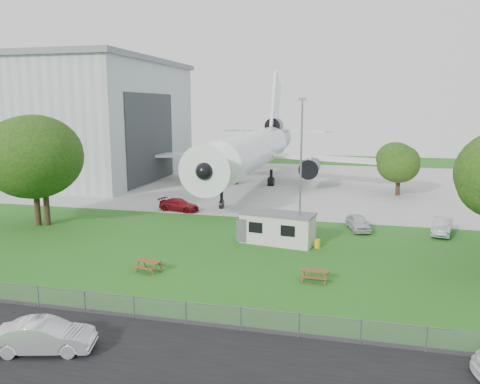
% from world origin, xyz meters
% --- Properties ---
extents(ground, '(160.00, 160.00, 0.00)m').
position_xyz_m(ground, '(0.00, 0.00, 0.00)').
color(ground, '#2B741C').
extents(asphalt_strip, '(120.00, 8.00, 0.02)m').
position_xyz_m(asphalt_strip, '(0.00, -13.00, 0.01)').
color(asphalt_strip, black).
rests_on(asphalt_strip, ground).
extents(concrete_apron, '(120.00, 46.00, 0.03)m').
position_xyz_m(concrete_apron, '(0.00, 38.00, 0.01)').
color(concrete_apron, '#B7B7B2').
rests_on(concrete_apron, ground).
extents(hangar, '(43.00, 31.00, 18.55)m').
position_xyz_m(hangar, '(-37.97, 36.00, 9.41)').
color(hangar, '#B2B7BC').
rests_on(hangar, ground).
extents(airliner, '(46.36, 47.73, 17.69)m').
position_xyz_m(airliner, '(-2.00, 35.86, 5.27)').
color(airliner, white).
rests_on(airliner, ground).
extents(site_cabin, '(6.93, 3.70, 2.62)m').
position_xyz_m(site_cabin, '(6.32, 6.62, 1.31)').
color(site_cabin, beige).
rests_on(site_cabin, ground).
extents(picnic_west, '(2.15, 1.94, 0.76)m').
position_xyz_m(picnic_west, '(-1.40, -2.35, 0.00)').
color(picnic_west, brown).
rests_on(picnic_west, ground).
extents(picnic_east, '(1.89, 1.61, 0.76)m').
position_xyz_m(picnic_east, '(10.12, -1.46, 0.00)').
color(picnic_east, brown).
rests_on(picnic_east, ground).
extents(fence, '(58.00, 0.04, 1.30)m').
position_xyz_m(fence, '(0.00, -9.50, 0.00)').
color(fence, gray).
rests_on(fence, ground).
extents(lamp_mast, '(0.16, 0.16, 12.00)m').
position_xyz_m(lamp_mast, '(8.20, 6.20, 6.00)').
color(lamp_mast, slate).
rests_on(lamp_mast, ground).
extents(tree_west_big, '(9.36, 9.36, 11.21)m').
position_xyz_m(tree_west_big, '(-17.35, 7.05, 6.53)').
color(tree_west_big, '#382619').
rests_on(tree_west_big, ground).
extents(tree_west_small, '(6.30, 6.30, 8.47)m').
position_xyz_m(tree_west_small, '(-16.49, 7.30, 5.31)').
color(tree_west_small, '#382619').
rests_on(tree_west_small, ground).
extents(tree_far_apron, '(5.32, 5.32, 6.97)m').
position_xyz_m(tree_far_apron, '(18.06, 31.46, 4.29)').
color(tree_far_apron, '#382619').
rests_on(tree_far_apron, ground).
extents(car_centre_sedan, '(4.91, 2.78, 1.53)m').
position_xyz_m(car_centre_sedan, '(-1.54, -13.69, 0.77)').
color(car_centre_sedan, silver).
rests_on(car_centre_sedan, ground).
extents(car_ne_hatch, '(2.65, 4.41, 1.41)m').
position_xyz_m(car_ne_hatch, '(12.99, 12.52, 0.70)').
color(car_ne_hatch, silver).
rests_on(car_ne_hatch, ground).
extents(car_ne_sedan, '(2.58, 4.69, 1.46)m').
position_xyz_m(car_ne_sedan, '(20.38, 12.74, 0.73)').
color(car_ne_sedan, '#B6B9BE').
rests_on(car_ne_sedan, ground).
extents(car_apron_van, '(4.91, 2.76, 1.34)m').
position_xyz_m(car_apron_van, '(-6.23, 16.15, 0.67)').
color(car_apron_van, maroon).
rests_on(car_apron_van, ground).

